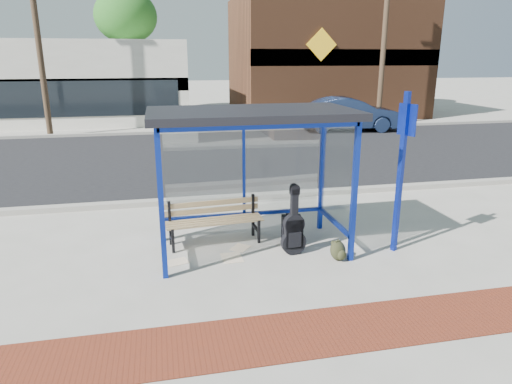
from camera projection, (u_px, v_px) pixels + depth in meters
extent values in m
plane|color=#B2ADA0|center=(252.00, 250.00, 7.94)|extent=(120.00, 120.00, 0.00)
cube|color=maroon|center=(295.00, 335.00, 5.51)|extent=(60.00, 1.00, 0.01)
cube|color=gray|center=(227.00, 198.00, 10.65)|extent=(60.00, 0.25, 0.12)
cube|color=black|center=(205.00, 156.00, 15.45)|extent=(60.00, 10.00, 0.00)
cube|color=gray|center=(193.00, 131.00, 20.21)|extent=(60.00, 0.25, 0.12)
cube|color=#B2ADA0|center=(190.00, 126.00, 22.01)|extent=(60.00, 4.00, 0.01)
cube|color=navy|center=(161.00, 206.00, 6.62)|extent=(0.08, 0.08, 2.30)
cube|color=navy|center=(354.00, 193.00, 7.21)|extent=(0.08, 0.08, 2.30)
cube|color=navy|center=(160.00, 180.00, 8.02)|extent=(0.08, 0.08, 2.30)
cube|color=navy|center=(322.00, 171.00, 8.62)|extent=(0.08, 0.08, 2.30)
cube|color=navy|center=(243.00, 114.00, 8.01)|extent=(3.00, 0.08, 0.08)
cube|color=navy|center=(262.00, 126.00, 6.60)|extent=(3.00, 0.08, 0.08)
cube|color=navy|center=(156.00, 122.00, 7.00)|extent=(0.08, 1.50, 0.08)
cube|color=navy|center=(340.00, 117.00, 7.60)|extent=(0.08, 1.50, 0.08)
cube|color=navy|center=(244.00, 214.00, 8.53)|extent=(3.00, 0.08, 0.06)
cube|color=navy|center=(163.00, 235.00, 7.53)|extent=(0.08, 1.50, 0.06)
cube|color=navy|center=(334.00, 222.00, 8.13)|extent=(0.08, 1.50, 0.06)
cube|color=navy|center=(244.00, 165.00, 8.26)|extent=(0.05, 0.05, 1.90)
cube|color=silver|center=(244.00, 167.00, 8.28)|extent=(2.84, 0.01, 1.82)
cube|color=silver|center=(160.00, 182.00, 7.27)|extent=(0.02, 1.34, 1.82)
cube|color=silver|center=(337.00, 172.00, 7.87)|extent=(0.02, 1.34, 1.82)
cube|color=black|center=(252.00, 113.00, 7.27)|extent=(3.30, 1.80, 0.12)
cube|color=silver|center=(1.00, 83.00, 22.47)|extent=(18.00, 6.00, 4.00)
cube|color=#59331E|center=(325.00, 57.00, 25.98)|extent=(10.00, 7.00, 6.40)
cube|color=black|center=(349.00, 57.00, 22.74)|extent=(10.00, 0.10, 0.80)
cube|color=yellow|center=(321.00, 45.00, 22.18)|extent=(1.56, 0.06, 1.56)
cylinder|color=#4C3826|center=(130.00, 70.00, 27.27)|extent=(0.36, 0.36, 5.00)
ellipsoid|color=#1C5F1B|center=(126.00, 16.00, 26.42)|extent=(3.60, 3.60, 3.06)
cylinder|color=#4C3826|center=(370.00, 68.00, 30.35)|extent=(0.36, 0.36, 5.00)
ellipsoid|color=#1C5F1B|center=(373.00, 20.00, 29.50)|extent=(3.60, 3.60, 3.06)
cylinder|color=#4C3826|center=(38.00, 37.00, 18.18)|extent=(0.24, 0.24, 8.00)
cylinder|color=#4C3826|center=(384.00, 40.00, 21.17)|extent=(0.24, 0.24, 8.00)
cube|color=black|center=(173.00, 241.00, 7.76)|extent=(0.05, 0.05, 0.43)
cube|color=black|center=(170.00, 223.00, 8.05)|extent=(0.05, 0.05, 0.81)
cube|color=black|center=(172.00, 237.00, 7.93)|extent=(0.08, 0.39, 0.05)
cube|color=black|center=(259.00, 232.00, 8.18)|extent=(0.05, 0.05, 0.43)
cube|color=black|center=(253.00, 215.00, 8.47)|extent=(0.05, 0.05, 0.81)
cube|color=black|center=(256.00, 228.00, 8.35)|extent=(0.08, 0.39, 0.05)
cube|color=tan|center=(216.00, 224.00, 7.93)|extent=(1.72, 0.23, 0.03)
cube|color=tan|center=(215.00, 222.00, 8.03)|extent=(1.72, 0.23, 0.03)
cube|color=tan|center=(214.00, 220.00, 8.13)|extent=(1.72, 0.23, 0.03)
cube|color=tan|center=(213.00, 218.00, 8.22)|extent=(1.72, 0.23, 0.03)
cube|color=tan|center=(212.00, 210.00, 8.22)|extent=(1.72, 0.17, 0.10)
cube|color=tan|center=(212.00, 203.00, 8.18)|extent=(1.72, 0.17, 0.10)
cylinder|color=black|center=(293.00, 242.00, 7.71)|extent=(0.43, 0.15, 0.42)
cylinder|color=black|center=(294.00, 224.00, 7.62)|extent=(0.36, 0.15, 0.35)
cube|color=black|center=(294.00, 233.00, 7.67)|extent=(0.31, 0.14, 0.51)
cube|color=black|center=(294.00, 204.00, 7.52)|extent=(0.12, 0.11, 0.51)
cube|color=black|center=(295.00, 191.00, 7.46)|extent=(0.16, 0.11, 0.10)
cube|color=black|center=(291.00, 230.00, 8.09)|extent=(0.36, 0.26, 0.53)
cylinder|color=black|center=(284.00, 243.00, 8.15)|extent=(0.07, 0.20, 0.05)
cylinder|color=black|center=(298.00, 243.00, 8.17)|extent=(0.07, 0.20, 0.05)
cube|color=black|center=(292.00, 214.00, 8.00)|extent=(0.22, 0.07, 0.04)
cube|color=black|center=(292.00, 232.00, 7.98)|extent=(0.27, 0.05, 0.29)
ellipsoid|color=#282A17|center=(338.00, 250.00, 7.51)|extent=(0.33, 0.28, 0.33)
ellipsoid|color=#282A17|center=(342.00, 255.00, 7.44)|extent=(0.19, 0.16, 0.17)
cube|color=#282A17|center=(338.00, 241.00, 7.48)|extent=(0.10, 0.06, 0.03)
cube|color=navy|center=(400.00, 175.00, 7.54)|extent=(0.10, 0.10, 2.71)
cube|color=navy|center=(407.00, 120.00, 7.32)|extent=(0.16, 0.32, 0.51)
cube|color=white|center=(177.00, 262.00, 7.46)|extent=(0.40, 0.35, 0.01)
cube|color=white|center=(232.00, 258.00, 7.62)|extent=(0.35, 0.43, 0.01)
cube|color=white|center=(240.00, 248.00, 8.01)|extent=(0.42, 0.43, 0.01)
imported|color=#172442|center=(349.00, 114.00, 20.54)|extent=(4.73, 2.17, 1.50)
cylinder|color=#9D150B|center=(404.00, 118.00, 22.93)|extent=(0.18, 0.18, 0.53)
sphere|color=#9D150B|center=(405.00, 112.00, 22.85)|extent=(0.19, 0.19, 0.19)
cylinder|color=#9D150B|center=(404.00, 117.00, 22.90)|extent=(0.29, 0.13, 0.09)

